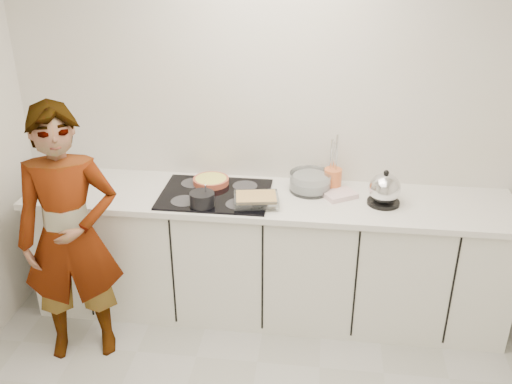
# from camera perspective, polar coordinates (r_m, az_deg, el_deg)

# --- Properties ---
(wall_back) EXTENTS (3.60, 0.00, 2.60)m
(wall_back) POSITION_cam_1_polar(r_m,az_deg,el_deg) (3.93, 1.73, 6.70)
(wall_back) COLOR silver
(wall_back) RESTS_ON ground
(base_cabinets) EXTENTS (3.20, 0.58, 0.87)m
(base_cabinets) POSITION_cam_1_polar(r_m,az_deg,el_deg) (4.01, 1.12, -6.57)
(base_cabinets) COLOR white
(base_cabinets) RESTS_ON floor
(countertop) EXTENTS (3.24, 0.64, 0.04)m
(countertop) POSITION_cam_1_polar(r_m,az_deg,el_deg) (3.79, 1.18, -0.73)
(countertop) COLOR white
(countertop) RESTS_ON base_cabinets
(hob) EXTENTS (0.72, 0.54, 0.01)m
(hob) POSITION_cam_1_polar(r_m,az_deg,el_deg) (3.81, -4.09, -0.21)
(hob) COLOR black
(hob) RESTS_ON countertop
(tart_dish) EXTENTS (0.32, 0.32, 0.04)m
(tart_dish) POSITION_cam_1_polar(r_m,az_deg,el_deg) (3.94, -4.52, 1.15)
(tart_dish) COLOR #BF5239
(tart_dish) RESTS_ON hob
(saucepan) EXTENTS (0.16, 0.16, 0.15)m
(saucepan) POSITION_cam_1_polar(r_m,az_deg,el_deg) (3.63, -5.41, -0.71)
(saucepan) COLOR black
(saucepan) RESTS_ON hob
(baking_dish) EXTENTS (0.31, 0.25, 0.05)m
(baking_dish) POSITION_cam_1_polar(r_m,az_deg,el_deg) (3.65, 0.01, -0.72)
(baking_dish) COLOR silver
(baking_dish) RESTS_ON hob
(mixing_bowl) EXTENTS (0.31, 0.31, 0.13)m
(mixing_bowl) POSITION_cam_1_polar(r_m,az_deg,el_deg) (3.86, 5.45, 0.95)
(mixing_bowl) COLOR silver
(mixing_bowl) RESTS_ON countertop
(tea_towel) EXTENTS (0.25, 0.23, 0.03)m
(tea_towel) POSITION_cam_1_polar(r_m,az_deg,el_deg) (3.81, 8.36, -0.28)
(tea_towel) COLOR white
(tea_towel) RESTS_ON countertop
(kettle) EXTENTS (0.25, 0.25, 0.24)m
(kettle) POSITION_cam_1_polar(r_m,az_deg,el_deg) (3.73, 12.73, 0.21)
(kettle) COLOR black
(kettle) RESTS_ON countertop
(utensil_crock) EXTENTS (0.14, 0.14, 0.15)m
(utensil_crock) POSITION_cam_1_polar(r_m,az_deg,el_deg) (3.89, 7.68, 1.27)
(utensil_crock) COLOR orange
(utensil_crock) RESTS_ON countertop
(cook) EXTENTS (0.70, 0.56, 1.67)m
(cook) POSITION_cam_1_polar(r_m,az_deg,el_deg) (3.63, -18.10, -4.34)
(cook) COLOR white
(cook) RESTS_ON floor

